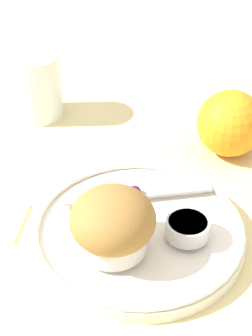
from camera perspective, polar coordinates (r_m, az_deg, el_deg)
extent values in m
plane|color=beige|center=(0.62, 1.62, -5.58)|extent=(3.00, 3.00, 0.00)
cylinder|color=silver|center=(0.60, 1.07, -6.70)|extent=(0.23, 0.23, 0.01)
torus|color=silver|center=(0.59, 1.08, -6.01)|extent=(0.22, 0.22, 0.01)
cylinder|color=silver|center=(0.56, -1.34, -6.94)|extent=(0.07, 0.07, 0.03)
ellipsoid|color=olive|center=(0.54, -1.37, -5.24)|extent=(0.08, 0.08, 0.06)
cylinder|color=silver|center=(0.58, 6.26, -6.07)|extent=(0.05, 0.05, 0.02)
cylinder|color=beige|center=(0.57, 6.31, -5.55)|extent=(0.04, 0.04, 0.00)
sphere|color=#4C194C|center=(0.62, -0.34, -2.30)|extent=(0.01, 0.01, 0.01)
sphere|color=#4C194C|center=(0.62, 0.87, -2.41)|extent=(0.01, 0.01, 0.01)
cube|color=#B7B7BC|center=(0.63, 1.22, -2.63)|extent=(0.16, 0.07, 0.00)
sphere|color=orange|center=(0.72, 10.55, 4.47)|extent=(0.08, 0.08, 0.08)
cylinder|color=silver|center=(0.79, -9.01, 8.24)|extent=(0.07, 0.07, 0.09)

